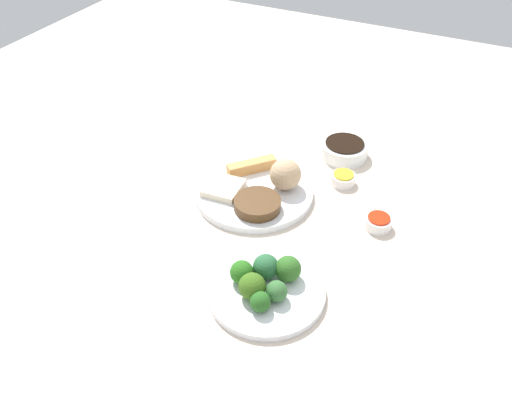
# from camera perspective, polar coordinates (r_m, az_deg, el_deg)

# --- Properties ---
(tabletop) EXTENTS (2.20, 2.20, 0.02)m
(tabletop) POSITION_cam_1_polar(r_m,az_deg,el_deg) (1.21, -0.86, 0.87)
(tabletop) COLOR beige
(tabletop) RESTS_ON ground
(main_plate) EXTENTS (0.26, 0.26, 0.02)m
(main_plate) POSITION_cam_1_polar(r_m,az_deg,el_deg) (1.19, -0.18, 1.41)
(main_plate) COLOR white
(main_plate) RESTS_ON tabletop
(rice_scoop) EXTENTS (0.07, 0.07, 0.07)m
(rice_scoop) POSITION_cam_1_polar(r_m,az_deg,el_deg) (1.18, 3.11, 3.24)
(rice_scoop) COLOR tan
(rice_scoop) RESTS_ON main_plate
(spring_roll) EXTENTS (0.10, 0.10, 0.03)m
(spring_roll) POSITION_cam_1_polar(r_m,az_deg,el_deg) (1.24, -0.47, 4.09)
(spring_roll) COLOR #D8954E
(spring_roll) RESTS_ON main_plate
(crab_rangoon_wonton) EXTENTS (0.08, 0.08, 0.02)m
(crab_rangoon_wonton) POSITION_cam_1_polar(r_m,az_deg,el_deg) (1.18, -3.46, 1.82)
(crab_rangoon_wonton) COLOR beige
(crab_rangoon_wonton) RESTS_ON main_plate
(stir_fry_heap) EXTENTS (0.10, 0.10, 0.02)m
(stir_fry_heap) POSITION_cam_1_polar(r_m,az_deg,el_deg) (1.13, 0.14, 0.09)
(stir_fry_heap) COLOR #4F3219
(stir_fry_heap) RESTS_ON main_plate
(broccoli_plate) EXTENTS (0.21, 0.21, 0.01)m
(broccoli_plate) POSITION_cam_1_polar(r_m,az_deg,el_deg) (0.98, 1.08, -9.04)
(broccoli_plate) COLOR white
(broccoli_plate) RESTS_ON tabletop
(broccoli_floret_0) EXTENTS (0.05, 0.05, 0.05)m
(broccoli_floret_0) POSITION_cam_1_polar(r_m,az_deg,el_deg) (0.98, 1.04, -6.52)
(broccoli_floret_0) COLOR #286037
(broccoli_floret_0) RESTS_ON broccoli_plate
(broccoli_floret_1) EXTENTS (0.04, 0.04, 0.04)m
(broccoli_floret_1) POSITION_cam_1_polar(r_m,az_deg,el_deg) (0.95, 2.18, -9.05)
(broccoli_floret_1) COLOR #356933
(broccoli_floret_1) RESTS_ON broccoli_plate
(broccoli_floret_2) EXTENTS (0.05, 0.05, 0.05)m
(broccoli_floret_2) POSITION_cam_1_polar(r_m,az_deg,el_deg) (0.95, -0.41, -8.54)
(broccoli_floret_2) COLOR #3A641A
(broccoli_floret_2) RESTS_ON broccoli_plate
(broccoli_floret_3) EXTENTS (0.05, 0.05, 0.05)m
(broccoli_floret_3) POSITION_cam_1_polar(r_m,az_deg,el_deg) (0.98, 3.40, -6.70)
(broccoli_floret_3) COLOR #2F6422
(broccoli_floret_3) RESTS_ON broccoli_plate
(broccoli_floret_4) EXTENTS (0.04, 0.04, 0.04)m
(broccoli_floret_4) POSITION_cam_1_polar(r_m,az_deg,el_deg) (0.93, 0.45, -10.13)
(broccoli_floret_4) COLOR #255B1E
(broccoli_floret_4) RESTS_ON broccoli_plate
(broccoli_floret_5) EXTENTS (0.04, 0.04, 0.04)m
(broccoli_floret_5) POSITION_cam_1_polar(r_m,az_deg,el_deg) (0.97, -1.50, -7.07)
(broccoli_floret_5) COLOR #27671A
(broccoli_floret_5) RESTS_ON broccoli_plate
(soy_sauce_bowl) EXTENTS (0.11, 0.11, 0.03)m
(soy_sauce_bowl) POSITION_cam_1_polar(r_m,az_deg,el_deg) (1.33, 9.25, 5.73)
(soy_sauce_bowl) COLOR white
(soy_sauce_bowl) RESTS_ON tabletop
(soy_sauce_bowl_liquid) EXTENTS (0.09, 0.09, 0.00)m
(soy_sauce_bowl_liquid) POSITION_cam_1_polar(r_m,az_deg,el_deg) (1.32, 9.33, 6.43)
(soy_sauce_bowl_liquid) COLOR black
(soy_sauce_bowl_liquid) RESTS_ON soy_sauce_bowl
(sauce_ramekin_hot_mustard) EXTENTS (0.06, 0.06, 0.02)m
(sauce_ramekin_hot_mustard) POSITION_cam_1_polar(r_m,az_deg,el_deg) (1.24, 9.14, 2.70)
(sauce_ramekin_hot_mustard) COLOR white
(sauce_ramekin_hot_mustard) RESTS_ON tabletop
(sauce_ramekin_hot_mustard_liquid) EXTENTS (0.05, 0.05, 0.00)m
(sauce_ramekin_hot_mustard_liquid) POSITION_cam_1_polar(r_m,az_deg,el_deg) (1.23, 9.21, 3.20)
(sauce_ramekin_hot_mustard_liquid) COLOR yellow
(sauce_ramekin_hot_mustard_liquid) RESTS_ON sauce_ramekin_hot_mustard
(sauce_ramekin_sweet_and_sour) EXTENTS (0.06, 0.06, 0.02)m
(sauce_ramekin_sweet_and_sour) POSITION_cam_1_polar(r_m,az_deg,el_deg) (1.13, 12.72, -1.85)
(sauce_ramekin_sweet_and_sour) COLOR white
(sauce_ramekin_sweet_and_sour) RESTS_ON tabletop
(sauce_ramekin_sweet_and_sour_liquid) EXTENTS (0.05, 0.05, 0.00)m
(sauce_ramekin_sweet_and_sour_liquid) POSITION_cam_1_polar(r_m,az_deg,el_deg) (1.13, 12.82, -1.33)
(sauce_ramekin_sweet_and_sour_liquid) COLOR red
(sauce_ramekin_sweet_and_sour_liquid) RESTS_ON sauce_ramekin_sweet_and_sour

